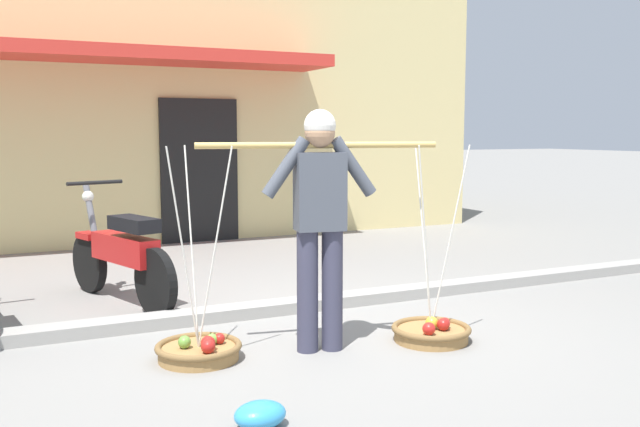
{
  "coord_description": "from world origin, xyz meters",
  "views": [
    {
      "loc": [
        -2.25,
        -4.78,
        1.54
      ],
      "look_at": [
        0.33,
        0.6,
        0.85
      ],
      "focal_mm": 39.68,
      "sensor_mm": 36.0,
      "label": 1
    }
  ],
  "objects_px": {
    "motorcycle_second_in_row": "(122,254)",
    "plastic_litter_bag": "(260,415)",
    "fruit_basket_left_side": "(199,349)",
    "fruit_basket_right_side": "(431,331)",
    "fruit_vendor": "(320,213)"
  },
  "relations": [
    {
      "from": "motorcycle_second_in_row",
      "to": "plastic_litter_bag",
      "type": "bearing_deg",
      "value": -86.95
    },
    {
      "from": "fruit_basket_left_side",
      "to": "plastic_litter_bag",
      "type": "relative_size",
      "value": 5.18
    },
    {
      "from": "fruit_basket_right_side",
      "to": "motorcycle_second_in_row",
      "type": "bearing_deg",
      "value": 130.8
    },
    {
      "from": "fruit_basket_left_side",
      "to": "fruit_basket_right_side",
      "type": "relative_size",
      "value": 1.0
    },
    {
      "from": "fruit_basket_left_side",
      "to": "motorcycle_second_in_row",
      "type": "relative_size",
      "value": 0.82
    },
    {
      "from": "fruit_vendor",
      "to": "fruit_basket_left_side",
      "type": "height_order",
      "value": "fruit_vendor"
    },
    {
      "from": "fruit_basket_right_side",
      "to": "plastic_litter_bag",
      "type": "xyz_separation_m",
      "value": [
        -1.69,
        -0.9,
        -0.01
      ]
    },
    {
      "from": "fruit_basket_left_side",
      "to": "plastic_litter_bag",
      "type": "distance_m",
      "value": 1.21
    },
    {
      "from": "fruit_basket_right_side",
      "to": "fruit_basket_left_side",
      "type": "bearing_deg",
      "value": 169.28
    },
    {
      "from": "fruit_basket_right_side",
      "to": "motorcycle_second_in_row",
      "type": "xyz_separation_m",
      "value": [
        -1.85,
        2.15,
        0.38
      ]
    },
    {
      "from": "fruit_vendor",
      "to": "plastic_litter_bag",
      "type": "xyz_separation_m",
      "value": [
        -0.85,
        -1.06,
        -0.91
      ]
    },
    {
      "from": "fruit_basket_left_side",
      "to": "fruit_basket_right_side",
      "type": "distance_m",
      "value": 1.7
    },
    {
      "from": "fruit_vendor",
      "to": "plastic_litter_bag",
      "type": "relative_size",
      "value": 6.05
    },
    {
      "from": "fruit_basket_right_side",
      "to": "plastic_litter_bag",
      "type": "height_order",
      "value": "fruit_basket_right_side"
    },
    {
      "from": "fruit_vendor",
      "to": "fruit_basket_left_side",
      "type": "bearing_deg",
      "value": 169.55
    }
  ]
}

